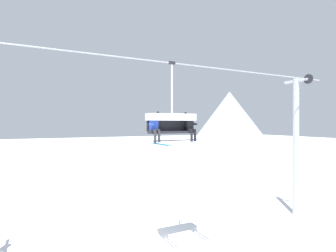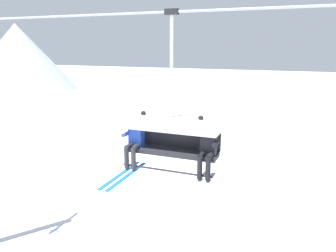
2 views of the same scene
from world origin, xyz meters
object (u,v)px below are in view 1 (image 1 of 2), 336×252
skier_blue (155,127)px  chairlift_chair (171,120)px  skier_black (191,127)px  lift_tower_far (296,143)px

skier_blue → chairlift_chair: bearing=14.1°
chairlift_chair → skier_blue: bearing=-165.9°
skier_blue → skier_black: 1.70m
chairlift_chair → skier_black: bearing=-14.1°
skier_black → skier_blue: bearing=180.0°
lift_tower_far → skier_black: bearing=-173.5°
skier_blue → lift_tower_far: bearing=5.4°
lift_tower_far → skier_blue: size_ratio=4.98×
lift_tower_far → chairlift_chair: bearing=-175.5°
skier_black → chairlift_chair: bearing=165.9°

